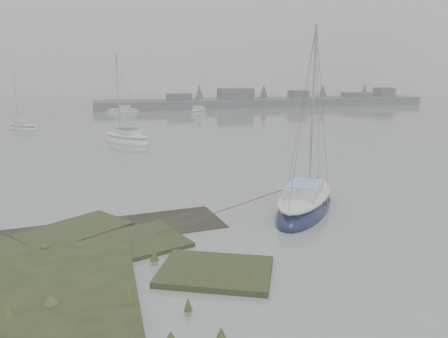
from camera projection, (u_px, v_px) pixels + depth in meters
ground at (132, 137)px, 42.36m from camera, size 160.00×160.00×0.00m
far_shoreline at (270, 101)px, 79.18m from camera, size 60.00×8.00×4.15m
sailboat_main at (305, 205)px, 20.03m from camera, size 5.60×6.25×8.96m
sailboat_white at (126, 140)px, 39.01m from camera, size 5.00×6.05×8.45m
sailboat_far_a at (22, 128)px, 47.67m from camera, size 4.27×4.64×6.72m
sailboat_far_b at (199, 112)px, 64.98m from camera, size 4.27×5.42×7.48m
sailboat_far_c at (123, 111)px, 66.72m from camera, size 4.92×1.68×6.92m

